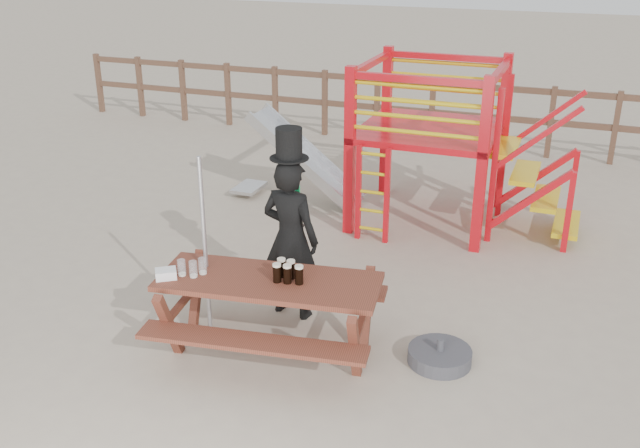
# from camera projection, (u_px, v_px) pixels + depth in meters

# --- Properties ---
(ground) EXTENTS (60.00, 60.00, 0.00)m
(ground) POSITION_uv_depth(u_px,v_px,m) (312.00, 354.00, 6.48)
(ground) COLOR tan
(ground) RESTS_ON ground
(back_fence) EXTENTS (15.09, 0.09, 1.20)m
(back_fence) POSITION_uv_depth(u_px,v_px,m) (461.00, 107.00, 12.23)
(back_fence) COLOR brown
(back_fence) RESTS_ON ground
(playground_fort) EXTENTS (4.71, 1.84, 2.10)m
(playground_fort) POSITION_uv_depth(u_px,v_px,m) (423.00, 140.00, 9.11)
(playground_fort) COLOR red
(playground_fort) RESTS_ON ground
(picnic_table) EXTENTS (2.12, 1.61, 0.75)m
(picnic_table) POSITION_uv_depth(u_px,v_px,m) (270.00, 307.00, 6.33)
(picnic_table) COLOR maroon
(picnic_table) RESTS_ON ground
(man_with_hat) EXTENTS (0.64, 0.46, 1.91)m
(man_with_hat) POSITION_uv_depth(u_px,v_px,m) (291.00, 234.00, 6.86)
(man_with_hat) COLOR black
(man_with_hat) RESTS_ON ground
(metal_pole) EXTENTS (0.04, 0.04, 1.79)m
(metal_pole) POSITION_uv_depth(u_px,v_px,m) (205.00, 252.00, 6.40)
(metal_pole) COLOR #B2B2B7
(metal_pole) RESTS_ON ground
(parasol_base) EXTENTS (0.57, 0.57, 0.24)m
(parasol_base) POSITION_uv_depth(u_px,v_px,m) (440.00, 356.00, 6.34)
(parasol_base) COLOR #3D3D42
(parasol_base) RESTS_ON ground
(paper_bag) EXTENTS (0.23, 0.22, 0.08)m
(paper_bag) POSITION_uv_depth(u_px,v_px,m) (166.00, 274.00, 6.22)
(paper_bag) COLOR white
(paper_bag) RESTS_ON picnic_table
(stout_pints) EXTENTS (0.27, 0.18, 0.17)m
(stout_pints) POSITION_uv_depth(u_px,v_px,m) (287.00, 272.00, 6.16)
(stout_pints) COLOR black
(stout_pints) RESTS_ON picnic_table
(empty_glasses) EXTENTS (0.23, 0.17, 0.15)m
(empty_glasses) POSITION_uv_depth(u_px,v_px,m) (193.00, 268.00, 6.26)
(empty_glasses) COLOR silver
(empty_glasses) RESTS_ON picnic_table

